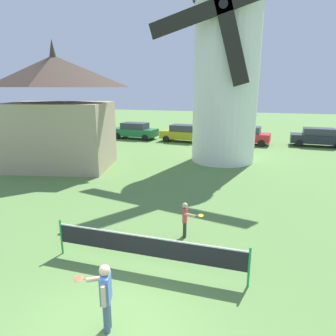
% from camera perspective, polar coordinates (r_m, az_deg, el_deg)
% --- Properties ---
extents(ground_plane, '(120.00, 120.00, 0.00)m').
position_cam_1_polar(ground_plane, '(7.25, -10.56, -27.84)').
color(ground_plane, '#5B8442').
extents(windmill, '(8.64, 4.88, 13.55)m').
position_cam_1_polar(windmill, '(20.95, 10.82, 18.49)').
color(windmill, white).
rests_on(windmill, ground_plane).
extents(tennis_net, '(5.52, 0.06, 1.10)m').
position_cam_1_polar(tennis_net, '(8.65, -4.04, -14.31)').
color(tennis_net, '#238E4C').
rests_on(tennis_net, ground_plane).
extents(player_near, '(0.89, 0.49, 1.51)m').
position_cam_1_polar(player_near, '(6.80, -11.64, -21.97)').
color(player_near, slate).
rests_on(player_near, ground_plane).
extents(player_far, '(0.75, 0.41, 1.21)m').
position_cam_1_polar(player_far, '(10.34, 3.29, -9.21)').
color(player_far, '#333338').
rests_on(player_far, ground_plane).
extents(stray_ball, '(0.21, 0.21, 0.21)m').
position_cam_1_polar(stray_ball, '(11.39, -19.00, -10.91)').
color(stray_ball, yellow).
rests_on(stray_ball, ground_plane).
extents(parked_car_green, '(4.50, 2.17, 1.56)m').
position_cam_1_polar(parked_car_green, '(30.34, -6.17, 6.95)').
color(parked_car_green, '#1E6638').
rests_on(parked_car_green, ground_plane).
extents(parked_car_mustard, '(4.43, 2.15, 1.56)m').
position_cam_1_polar(parked_car_mustard, '(28.48, 3.04, 6.51)').
color(parked_car_mustard, '#999919').
rests_on(parked_car_mustard, ground_plane).
extents(parked_car_red, '(4.06, 2.16, 1.56)m').
position_cam_1_polar(parked_car_red, '(28.06, 14.47, 5.94)').
color(parked_car_red, red).
rests_on(parked_car_red, ground_plane).
extents(parked_car_black, '(4.48, 2.01, 1.56)m').
position_cam_1_polar(parked_car_black, '(29.11, 26.18, 5.20)').
color(parked_car_black, '#1E232D').
rests_on(parked_car_black, ground_plane).
extents(chapel, '(7.20, 5.95, 7.60)m').
position_cam_1_polar(chapel, '(20.10, -19.77, 9.32)').
color(chapel, tan).
rests_on(chapel, ground_plane).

